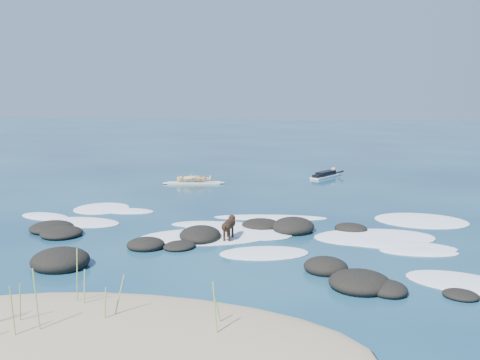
# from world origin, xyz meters

# --- Properties ---
(ground) EXTENTS (160.00, 160.00, 0.00)m
(ground) POSITION_xyz_m (0.00, 0.00, 0.00)
(ground) COLOR #0A2642
(ground) RESTS_ON ground
(sand_dune) EXTENTS (9.00, 4.40, 0.60)m
(sand_dune) POSITION_xyz_m (0.00, -8.20, 0.00)
(sand_dune) COLOR #9E8966
(sand_dune) RESTS_ON ground
(dune_grass) EXTENTS (4.02, 2.10, 1.24)m
(dune_grass) POSITION_xyz_m (-0.78, -8.01, 0.59)
(dune_grass) COLOR #84AA52
(dune_grass) RESTS_ON ground
(reef_rocks) EXTENTS (12.65, 6.47, 0.60)m
(reef_rocks) POSITION_xyz_m (0.14, -2.33, 0.11)
(reef_rocks) COLOR black
(reef_rocks) RESTS_ON ground
(breaking_foam) EXTENTS (15.33, 8.36, 0.12)m
(breaking_foam) POSITION_xyz_m (1.51, -0.18, 0.01)
(breaking_foam) COLOR white
(breaking_foam) RESTS_ON ground
(standing_surfer_rig) EXTENTS (2.94, 1.06, 1.68)m
(standing_surfer_rig) POSITION_xyz_m (-3.04, 8.03, 0.66)
(standing_surfer_rig) COLOR beige
(standing_surfer_rig) RESTS_ON ground
(paddling_surfer_rig) EXTENTS (1.67, 2.38, 0.43)m
(paddling_surfer_rig) POSITION_xyz_m (3.04, 11.28, 0.15)
(paddling_surfer_rig) COLOR white
(paddling_surfer_rig) RESTS_ON ground
(dog) EXTENTS (0.31, 1.11, 0.70)m
(dog) POSITION_xyz_m (0.64, -1.43, 0.47)
(dog) COLOR black
(dog) RESTS_ON ground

